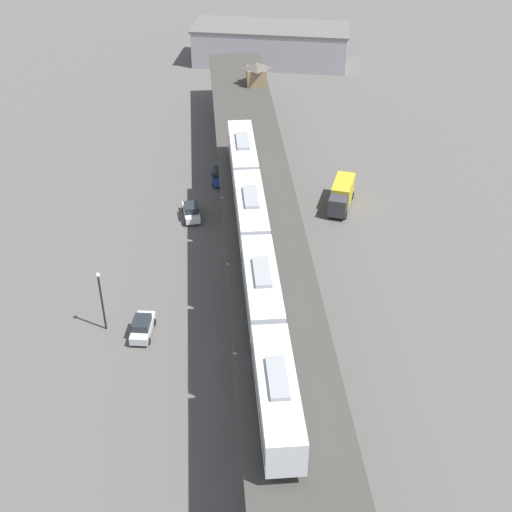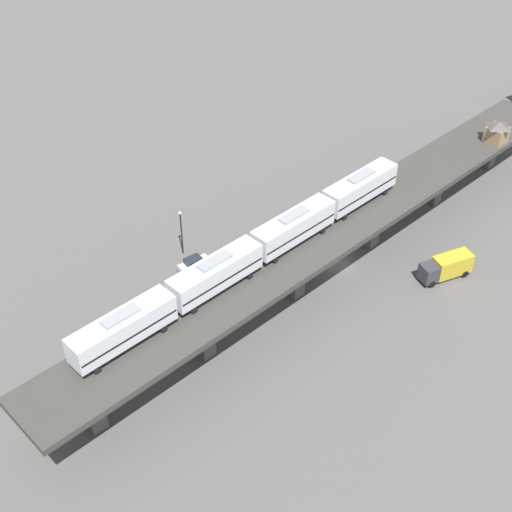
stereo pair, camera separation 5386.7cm
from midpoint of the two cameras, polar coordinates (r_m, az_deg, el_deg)
The scene contains 10 objects.
ground_plane at distance 85.97m, azimuth -16.94°, elevation -5.51°, with size 400.00×400.00×0.00m, color #514F4C.
elevated_viaduct at distance 82.17m, azimuth -17.66°, elevation -2.37°, with size 32.26×90.98×7.04m.
subway_train at distance 70.08m, azimuth -21.23°, elevation -7.00°, with size 15.78×48.79×4.45m.
signal_hut at distance 107.76m, azimuth -13.68°, elevation 9.43°, with size 3.95×3.95×3.40m.
street_car_blue at distance 98.76m, azimuth -17.80°, elevation 0.85°, with size 2.87×4.72×1.89m.
street_car_silver at distance 79.48m, azimuth -27.94°, elevation -11.89°, with size 2.35×4.58×1.89m.
street_car_white at distance 92.76m, azimuth -21.01°, elevation -2.36°, with size 3.29×4.75×1.89m.
delivery_truck at distance 89.42m, azimuth -9.24°, elevation -1.03°, with size 2.86×7.36×3.20m.
street_lamp at distance 79.75m, azimuth -30.80°, elevation -9.62°, with size 0.44×0.44×6.94m.
warehouse_building at distance 135.03m, azimuth -9.81°, elevation 12.71°, with size 29.03×11.60×6.80m.
Camera 1 is at (12.40, -67.82, 47.22)m, focal length 50.00 mm.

